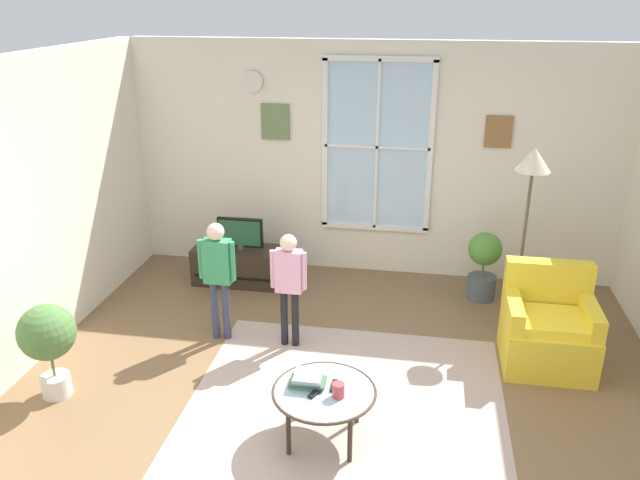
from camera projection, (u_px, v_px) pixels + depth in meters
name	position (u px, v px, depth m)	size (l,w,h in m)	color
ground_plane	(331.00, 423.00, 4.85)	(6.07, 6.40, 0.02)	brown
back_wall	(372.00, 160.00, 7.06)	(5.47, 0.17, 2.64)	silver
area_rug	(346.00, 404.00, 5.05)	(2.53, 2.39, 0.01)	tan
tv_stand	(242.00, 266.00, 7.09)	(1.09, 0.42, 0.42)	#2D2319
television	(240.00, 233.00, 6.94)	(0.51, 0.08, 0.36)	#4C4C4C
armchair	(548.00, 329.00, 5.53)	(0.76, 0.74, 0.87)	yellow
coffee_table	(324.00, 393.00, 4.54)	(0.77, 0.77, 0.42)	#99B2B7
book_stack	(308.00, 379.00, 4.58)	(0.26, 0.20, 0.09)	slate
cup	(338.00, 390.00, 4.44)	(0.09, 0.09, 0.11)	#BF3F3F
remote_near_books	(334.00, 386.00, 4.56)	(0.04, 0.14, 0.02)	black
remote_near_cup	(315.00, 393.00, 4.49)	(0.04, 0.14, 0.02)	black
person_pink_shirt	(289.00, 278.00, 5.65)	(0.34, 0.15, 1.11)	black
person_green_shirt	(218.00, 268.00, 5.76)	(0.35, 0.16, 1.17)	#333851
potted_plant_by_window	(484.00, 262.00, 6.66)	(0.36, 0.36, 0.75)	#4C565B
potted_plant_corner	(48.00, 337.00, 4.98)	(0.45, 0.45, 0.82)	silver
floor_lamp	(532.00, 178.00, 5.79)	(0.32, 0.32, 1.78)	black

